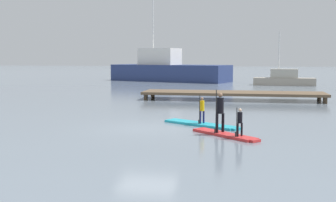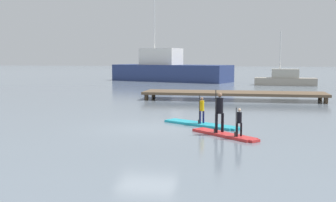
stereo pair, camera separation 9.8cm
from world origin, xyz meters
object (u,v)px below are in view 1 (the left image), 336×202
at_px(paddleboard_far, 225,135).
at_px(fishing_boat_white_large, 168,70).
at_px(motor_boat_small_navy, 284,79).
at_px(paddler_adult, 220,110).
at_px(paddleboard_near, 202,124).
at_px(paddler_child_front, 240,121).
at_px(paddler_child_solo, 202,109).

relative_size(paddleboard_far, fishing_boat_white_large, 0.17).
height_order(fishing_boat_white_large, motor_boat_small_navy, fishing_boat_white_large).
height_order(paddler_adult, fishing_boat_white_large, fishing_boat_white_large).
relative_size(paddleboard_near, motor_boat_small_navy, 0.55).
distance_m(paddleboard_near, paddler_child_front, 3.35).
bearing_deg(paddler_child_front, paddleboard_near, 120.29).
bearing_deg(motor_boat_small_navy, paddleboard_far, -98.76).
distance_m(paddleboard_far, motor_boat_small_navy, 30.94).
bearing_deg(paddleboard_far, motor_boat_small_navy, 81.24).
bearing_deg(paddleboard_near, paddleboard_far, -64.14).
height_order(paddleboard_near, paddleboard_far, same).
xyz_separation_m(paddler_child_solo, fishing_boat_white_large, (-7.58, 33.80, 0.62)).
bearing_deg(paddleboard_far, paddler_child_front, -43.99).
height_order(paddleboard_near, paddler_child_solo, paddler_child_solo).
height_order(paddler_child_solo, paddler_adult, paddler_adult).
xyz_separation_m(paddler_child_front, motor_boat_small_navy, (4.18, 31.09, -0.00)).
distance_m(paddler_child_solo, paddler_adult, 2.32).
height_order(paddler_adult, paddler_child_front, paddler_adult).
bearing_deg(fishing_boat_white_large, paddleboard_far, -76.45).
relative_size(paddleboard_near, paddler_child_front, 3.31).
bearing_deg(paddler_child_solo, paddler_adult, -66.92).
xyz_separation_m(paddleboard_near, fishing_boat_white_large, (-7.57, 33.79, 1.31)).
xyz_separation_m(paddleboard_near, paddler_child_front, (1.66, -2.85, 0.62)).
distance_m(paddler_adult, paddler_child_front, 1.08).
distance_m(paddler_adult, motor_boat_small_navy, 30.78).
distance_m(paddler_adult, fishing_boat_white_large, 36.91).
bearing_deg(paddler_adult, paddleboard_near, 113.05).
distance_m(paddleboard_near, paddler_child_solo, 0.69).
bearing_deg(paddler_child_solo, paddleboard_near, 110.10).
relative_size(paddler_child_solo, fishing_boat_white_large, 0.08).
bearing_deg(paddleboard_near, fishing_boat_white_large, 102.63).
xyz_separation_m(paddleboard_near, motor_boat_small_navy, (5.84, 28.24, 0.61)).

